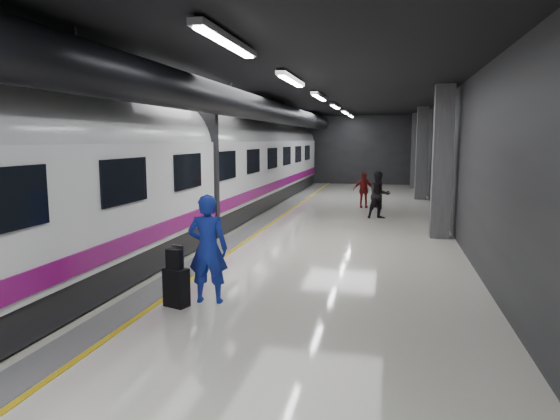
# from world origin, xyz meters

# --- Properties ---
(ground) EXTENTS (40.00, 40.00, 0.00)m
(ground) POSITION_xyz_m (0.00, 0.00, 0.00)
(ground) COLOR silver
(ground) RESTS_ON ground
(platform_hall) EXTENTS (10.02, 40.02, 4.51)m
(platform_hall) POSITION_xyz_m (-0.29, 0.96, 3.54)
(platform_hall) COLOR black
(platform_hall) RESTS_ON ground
(train) EXTENTS (3.05, 38.00, 4.05)m
(train) POSITION_xyz_m (-3.25, -0.00, 2.07)
(train) COLOR black
(train) RESTS_ON ground
(traveler_main) EXTENTS (0.77, 0.56, 1.97)m
(traveler_main) POSITION_xyz_m (-0.08, -5.21, 0.98)
(traveler_main) COLOR #1719B0
(traveler_main) RESTS_ON ground
(suitcase_main) EXTENTS (0.48, 0.38, 0.68)m
(suitcase_main) POSITION_xyz_m (-0.55, -5.56, 0.34)
(suitcase_main) COLOR black
(suitcase_main) RESTS_ON ground
(shoulder_bag) EXTENTS (0.29, 0.19, 0.36)m
(shoulder_bag) POSITION_xyz_m (-0.56, -5.60, 0.86)
(shoulder_bag) COLOR black
(shoulder_bag) RESTS_ON suitcase_main
(traveler_far_a) EXTENTS (1.04, 0.94, 1.76)m
(traveler_far_a) POSITION_xyz_m (2.68, 5.25, 0.88)
(traveler_far_a) COLOR black
(traveler_far_a) RESTS_ON ground
(traveler_far_b) EXTENTS (0.93, 0.50, 1.51)m
(traveler_far_b) POSITION_xyz_m (1.96, 8.27, 0.76)
(traveler_far_b) COLOR maroon
(traveler_far_b) RESTS_ON ground
(suitcase_far) EXTENTS (0.45, 0.38, 0.57)m
(suitcase_far) POSITION_xyz_m (2.53, 8.40, 0.28)
(suitcase_far) COLOR black
(suitcase_far) RESTS_ON ground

